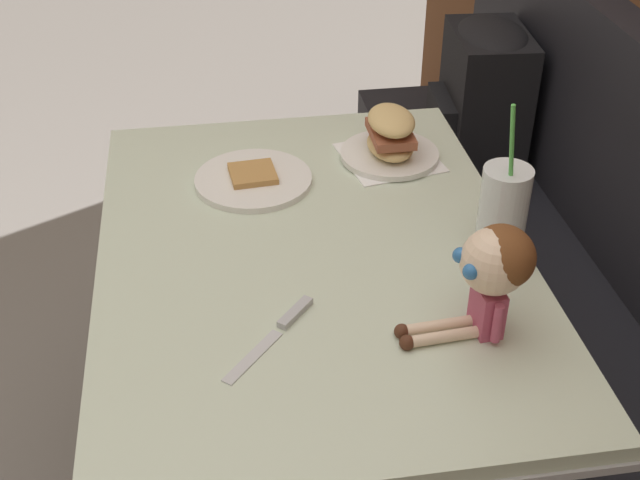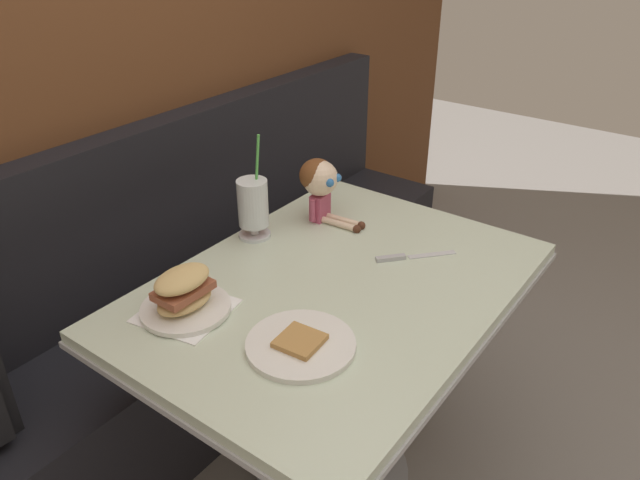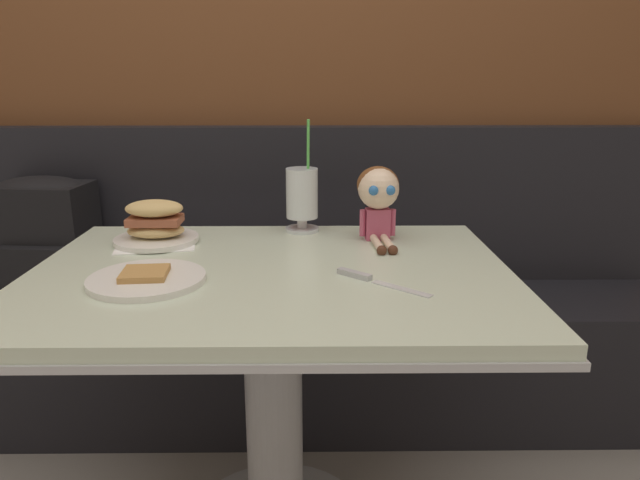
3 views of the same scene
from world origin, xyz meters
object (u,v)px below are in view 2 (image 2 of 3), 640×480
at_px(seated_doll, 320,181).
at_px(toast_plate, 301,344).
at_px(milkshake_glass, 253,206).
at_px(butter_knife, 402,257).
at_px(sandwich_plate, 184,296).

bearing_deg(seated_doll, toast_plate, -147.51).
distance_m(toast_plate, milkshake_glass, 0.55).
relative_size(butter_knife, seated_doll, 0.86).
distance_m(milkshake_glass, seated_doll, 0.23).
height_order(sandwich_plate, seated_doll, seated_doll).
distance_m(sandwich_plate, seated_doll, 0.60).
bearing_deg(sandwich_plate, seated_doll, 2.77).
xyz_separation_m(butter_knife, seated_doll, (0.06, 0.33, 0.12)).
relative_size(milkshake_glass, butter_knife, 1.66).
bearing_deg(butter_knife, milkshake_glass, 109.39).
bearing_deg(toast_plate, butter_knife, 1.14).
height_order(toast_plate, milkshake_glass, milkshake_glass).
bearing_deg(milkshake_glass, seated_doll, -23.90).
xyz_separation_m(sandwich_plate, seated_doll, (0.59, 0.03, 0.08)).
xyz_separation_m(toast_plate, seated_doll, (0.53, 0.34, 0.12)).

